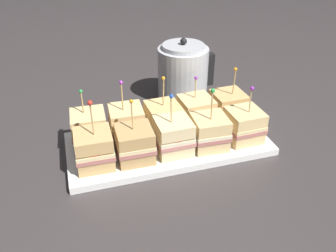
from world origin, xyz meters
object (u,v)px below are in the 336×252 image
(sandwich_front_right, at_px, (209,132))
(sandwich_back_right, at_px, (196,113))
(sandwich_front_far_left, at_px, (94,149))
(sandwich_back_far_left, at_px, (89,129))
(kettle_steel, at_px, (183,74))
(sandwich_back_far_right, at_px, (228,107))
(sandwich_back_center, at_px, (164,118))
(sandwich_front_far_right, at_px, (244,125))
(sandwich_front_left, at_px, (135,144))
(serving_platter, at_px, (168,144))
(sandwich_front_center, at_px, (173,136))
(sandwich_back_left, at_px, (127,123))

(sandwich_front_right, height_order, sandwich_back_right, sandwich_front_right)
(sandwich_front_far_left, bearing_deg, sandwich_back_far_left, 91.01)
(sandwich_back_far_left, xyz_separation_m, kettle_steel, (0.31, 0.19, 0.03))
(sandwich_front_right, bearing_deg, sandwich_back_far_left, 161.15)
(sandwich_back_right, distance_m, sandwich_back_far_right, 0.09)
(sandwich_back_center, bearing_deg, sandwich_back_right, 0.40)
(sandwich_back_right, bearing_deg, sandwich_front_far_right, -43.37)
(sandwich_front_right, distance_m, sandwich_back_far_left, 0.29)
(sandwich_front_left, bearing_deg, serving_platter, 26.49)
(sandwich_front_far_left, xyz_separation_m, sandwich_back_center, (0.19, 0.09, -0.00))
(serving_platter, height_order, sandwich_back_center, sandwich_back_center)
(sandwich_front_far_left, relative_size, sandwich_back_far_right, 1.04)
(sandwich_back_far_left, bearing_deg, sandwich_front_center, -25.87)
(kettle_steel, bearing_deg, sandwich_front_far_left, -137.39)
(serving_platter, xyz_separation_m, kettle_steel, (0.12, 0.24, 0.08))
(sandwich_back_far_left, height_order, sandwich_back_far_right, sandwich_back_far_right)
(sandwich_back_far_left, bearing_deg, sandwich_back_far_right, 0.19)
(serving_platter, bearing_deg, sandwich_back_left, 154.56)
(sandwich_front_far_right, distance_m, sandwich_back_center, 0.20)
(sandwich_front_far_left, relative_size, sandwich_front_center, 1.08)
(sandwich_back_far_left, bearing_deg, sandwich_back_right, -0.32)
(sandwich_back_far_left, relative_size, sandwich_back_far_right, 0.91)
(sandwich_back_left, bearing_deg, serving_platter, -25.44)
(sandwich_front_far_right, relative_size, kettle_steel, 0.74)
(sandwich_front_far_right, distance_m, sandwich_back_right, 0.13)
(sandwich_front_center, bearing_deg, sandwich_front_far_left, 179.90)
(serving_platter, bearing_deg, sandwich_back_center, 87.90)
(sandwich_front_far_right, bearing_deg, sandwich_back_right, 136.63)
(sandwich_back_far_right, height_order, kettle_steel, kettle_steel)
(sandwich_front_right, distance_m, sandwich_back_center, 0.13)
(serving_platter, relative_size, kettle_steel, 2.52)
(sandwich_back_right, bearing_deg, sandwich_back_far_left, 179.68)
(sandwich_front_right, xyz_separation_m, sandwich_back_center, (-0.09, 0.09, -0.00))
(sandwich_front_far_left, xyz_separation_m, sandwich_back_right, (0.28, 0.09, -0.00))
(sandwich_back_far_left, bearing_deg, sandwich_back_left, -0.87)
(sandwich_back_left, bearing_deg, sandwich_back_right, -0.05)
(sandwich_front_center, relative_size, sandwich_front_far_right, 1.05)
(sandwich_front_left, distance_m, sandwich_back_far_right, 0.29)
(sandwich_front_center, height_order, sandwich_back_right, sandwich_front_center)
(sandwich_back_far_left, relative_size, sandwich_back_left, 0.90)
(sandwich_front_far_left, distance_m, sandwich_front_right, 0.28)
(sandwich_front_center, relative_size, sandwich_back_center, 0.97)
(sandwich_front_right, bearing_deg, sandwich_back_right, 90.03)
(sandwich_back_right, height_order, kettle_steel, kettle_steel)
(sandwich_back_center, bearing_deg, sandwich_front_right, -46.28)
(sandwich_front_far_left, height_order, sandwich_back_far_right, sandwich_front_far_left)
(serving_platter, distance_m, sandwich_back_far_right, 0.20)
(sandwich_back_left, bearing_deg, sandwich_front_center, -43.35)
(sandwich_front_far_left, bearing_deg, sandwich_back_center, 25.25)
(sandwich_front_right, xyz_separation_m, sandwich_back_far_left, (-0.28, 0.10, 0.00))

